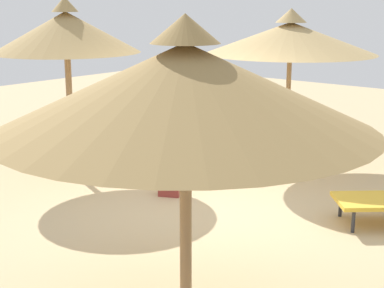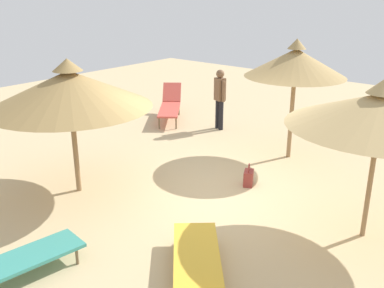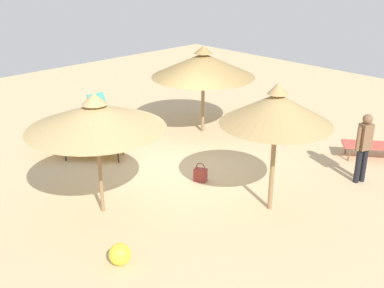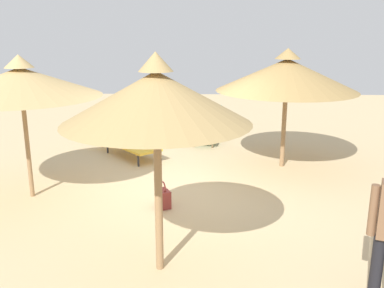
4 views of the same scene
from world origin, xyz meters
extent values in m
cube|color=tan|center=(0.00, 0.00, -0.05)|extent=(24.00, 24.00, 0.10)
cylinder|color=olive|center=(2.77, 0.40, 1.11)|extent=(0.08, 0.08, 2.23)
cone|color=tan|center=(2.77, 0.40, 2.06)|extent=(2.70, 2.70, 0.50)
cone|color=tan|center=(2.77, 0.40, 2.41)|extent=(0.49, 0.49, 0.22)
cylinder|color=olive|center=(-2.03, -1.49, 1.05)|extent=(0.10, 0.10, 2.09)
cone|color=#997A47|center=(-2.03, -1.49, 2.00)|extent=(2.96, 2.96, 0.67)
cone|color=#997A47|center=(-2.03, -1.49, 2.43)|extent=(0.53, 0.53, 0.22)
cylinder|color=olive|center=(0.21, 2.71, 1.14)|extent=(0.10, 0.10, 2.29)
cone|color=tan|center=(0.21, 2.71, 2.18)|extent=(2.20, 2.20, 0.60)
cone|color=tan|center=(0.21, 2.71, 2.58)|extent=(0.40, 0.40, 0.22)
cube|color=#CC4C3F|center=(-3.80, 3.02, 0.36)|extent=(1.47, 1.65, 0.05)
cylinder|color=brown|center=(-3.19, 2.61, 0.17)|extent=(0.04, 0.04, 0.34)
cylinder|color=brown|center=(-3.55, 2.32, 0.17)|extent=(0.04, 0.04, 0.34)
cube|color=gold|center=(1.37, -2.05, 0.29)|extent=(1.54, 1.63, 0.05)
cylinder|color=#2D2D33|center=(0.72, -1.72, 0.13)|extent=(0.04, 0.04, 0.27)
cylinder|color=#2D2D33|center=(1.11, -1.37, 0.13)|extent=(0.04, 0.04, 0.27)
cylinder|color=#2D2D33|center=(1.63, -2.73, 0.13)|extent=(0.04, 0.04, 0.27)
cylinder|color=#2D2D33|center=(2.02, -2.39, 0.13)|extent=(0.04, 0.04, 0.27)
cube|color=gold|center=(2.07, -2.84, 0.51)|extent=(0.81, 0.81, 0.43)
cube|color=teal|center=(-0.39, -3.68, 0.27)|extent=(0.78, 1.83, 0.05)
cylinder|color=brown|center=(-0.53, -2.91, 0.12)|extent=(0.04, 0.04, 0.24)
cylinder|color=brown|center=(-0.06, -2.97, 0.12)|extent=(0.04, 0.04, 0.24)
cylinder|color=brown|center=(-0.72, -4.39, 0.12)|extent=(0.04, 0.04, 0.24)
cylinder|color=brown|center=(-0.26, -4.45, 0.12)|extent=(0.04, 0.04, 0.24)
cube|color=teal|center=(-0.53, -4.74, 0.52)|extent=(0.61, 0.47, 0.48)
cylinder|color=black|center=(-2.36, 3.41, 0.41)|extent=(0.13, 0.13, 0.81)
cylinder|color=black|center=(-2.20, 3.36, 0.41)|extent=(0.13, 0.13, 0.81)
cube|color=brown|center=(-2.28, 3.39, 1.12)|extent=(0.33, 0.30, 0.61)
sphere|color=brown|center=(-2.28, 3.39, 1.53)|extent=(0.22, 0.22, 0.22)
cylinder|color=brown|center=(-2.45, 3.45, 1.09)|extent=(0.09, 0.09, 0.56)
cylinder|color=brown|center=(-2.11, 3.32, 1.09)|extent=(0.09, 0.09, 0.56)
cube|color=maroon|center=(0.35, 0.81, 0.15)|extent=(0.29, 0.34, 0.30)
torus|color=maroon|center=(0.35, 0.81, 0.35)|extent=(0.12, 0.20, 0.21)
sphere|color=yellow|center=(3.57, 2.10, 0.19)|extent=(0.38, 0.38, 0.38)
camera|label=1|loc=(-5.39, -4.32, 2.63)|focal=54.70mm
camera|label=2|loc=(4.57, -5.98, 3.72)|focal=40.99mm
camera|label=3|loc=(7.34, 7.79, 4.94)|focal=44.19mm
camera|label=4|loc=(-0.34, 7.50, 2.93)|focal=39.94mm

